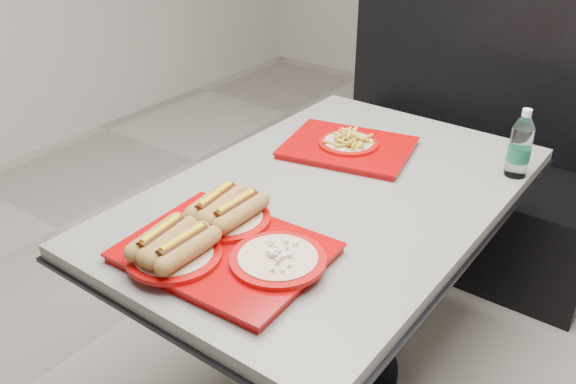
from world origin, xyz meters
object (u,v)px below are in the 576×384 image
Objects in this scene: diner_table at (330,237)px; tray_near at (220,241)px; booth_bench at (461,164)px; tray_far at (348,145)px; water_bottle at (520,147)px.

tray_near is (-0.05, -0.45, 0.20)m from diner_table.
diner_table is at bearing -90.00° from booth_bench.
tray_far is at bearing 111.98° from diner_table.
water_bottle is at bearing 17.77° from tray_far.
water_bottle is at bearing 62.80° from tray_near.
booth_bench is 0.89m from water_bottle.
diner_table is 0.49m from tray_near.
water_bottle reaches higher than tray_far.
booth_bench is at bearing 88.32° from tray_near.
tray_far reaches higher than diner_table.
diner_table is 2.96× the size of tray_far.
water_bottle is at bearing 46.82° from diner_table.
tray_near is at bearing -95.77° from diner_table.
booth_bench is 6.12× the size of water_bottle.
tray_near is (-0.05, -1.54, 0.39)m from booth_bench.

